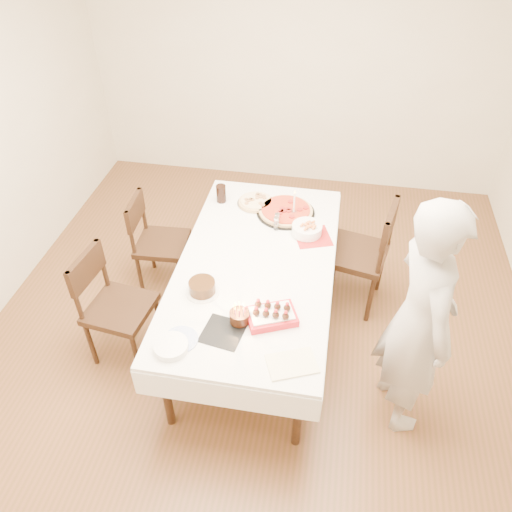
% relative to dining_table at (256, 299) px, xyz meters
% --- Properties ---
extents(floor, '(5.00, 5.00, 0.00)m').
position_rel_dining_table_xyz_m(floor, '(0.02, -0.02, -0.38)').
color(floor, brown).
rests_on(floor, ground).
extents(wall_back, '(4.50, 0.04, 2.70)m').
position_rel_dining_table_xyz_m(wall_back, '(0.02, 2.48, 0.98)').
color(wall_back, beige).
rests_on(wall_back, floor).
extents(dining_table, '(1.29, 2.21, 0.75)m').
position_rel_dining_table_xyz_m(dining_table, '(0.00, 0.00, 0.00)').
color(dining_table, white).
rests_on(dining_table, floor).
extents(chair_right_savory, '(0.63, 0.63, 1.03)m').
position_rel_dining_table_xyz_m(chair_right_savory, '(0.75, 0.53, 0.14)').
color(chair_right_savory, black).
rests_on(chair_right_savory, floor).
extents(chair_left_savory, '(0.49, 0.49, 0.90)m').
position_rel_dining_table_xyz_m(chair_left_savory, '(-0.91, 0.44, 0.08)').
color(chair_left_savory, black).
rests_on(chair_left_savory, floor).
extents(chair_left_dessert, '(0.55, 0.55, 0.96)m').
position_rel_dining_table_xyz_m(chair_left_dessert, '(-0.96, -0.38, 0.10)').
color(chair_left_dessert, black).
rests_on(chair_left_dessert, floor).
extents(person, '(0.60, 0.75, 1.78)m').
position_rel_dining_table_xyz_m(person, '(1.11, -0.52, 0.52)').
color(person, '#BBB6B0').
rests_on(person, floor).
extents(pizza_white, '(0.39, 0.39, 0.04)m').
position_rel_dining_table_xyz_m(pizza_white, '(-0.13, 0.75, 0.40)').
color(pizza_white, beige).
rests_on(pizza_white, dining_table).
extents(pizza_pepperoni, '(0.65, 0.65, 0.04)m').
position_rel_dining_table_xyz_m(pizza_pepperoni, '(0.13, 0.67, 0.40)').
color(pizza_pepperoni, red).
rests_on(pizza_pepperoni, dining_table).
extents(red_placemat, '(0.34, 0.34, 0.01)m').
position_rel_dining_table_xyz_m(red_placemat, '(0.39, 0.38, 0.38)').
color(red_placemat, '#B21E1E').
rests_on(red_placemat, dining_table).
extents(pasta_bowl, '(0.30, 0.30, 0.08)m').
position_rel_dining_table_xyz_m(pasta_bowl, '(0.33, 0.41, 0.42)').
color(pasta_bowl, white).
rests_on(pasta_bowl, dining_table).
extents(taper_candle, '(0.06, 0.06, 0.25)m').
position_rel_dining_table_xyz_m(taper_candle, '(0.20, 0.64, 0.50)').
color(taper_candle, white).
rests_on(taper_candle, dining_table).
extents(shaker_pair, '(0.11, 0.11, 0.12)m').
position_rel_dining_table_xyz_m(shaker_pair, '(0.09, 0.43, 0.43)').
color(shaker_pair, white).
rests_on(shaker_pair, dining_table).
extents(cola_glass, '(0.11, 0.11, 0.16)m').
position_rel_dining_table_xyz_m(cola_glass, '(-0.44, 0.75, 0.45)').
color(cola_glass, black).
rests_on(cola_glass, dining_table).
extents(layer_cake, '(0.25, 0.25, 0.10)m').
position_rel_dining_table_xyz_m(layer_cake, '(-0.31, -0.37, 0.42)').
color(layer_cake, '#351E0D').
rests_on(layer_cake, dining_table).
extents(cake_board, '(0.29, 0.29, 0.01)m').
position_rel_dining_table_xyz_m(cake_board, '(-0.09, -0.70, 0.38)').
color(cake_board, black).
rests_on(cake_board, dining_table).
extents(birthday_cake, '(0.17, 0.17, 0.14)m').
position_rel_dining_table_xyz_m(birthday_cake, '(-0.00, -0.59, 0.46)').
color(birthday_cake, '#34170E').
rests_on(birthday_cake, dining_table).
extents(strawberry_box, '(0.37, 0.32, 0.08)m').
position_rel_dining_table_xyz_m(strawberry_box, '(0.20, -0.54, 0.41)').
color(strawberry_box, '#B5141E').
rests_on(strawberry_box, dining_table).
extents(box_lid, '(0.35, 0.29, 0.02)m').
position_rel_dining_table_xyz_m(box_lid, '(0.37, -0.87, 0.38)').
color(box_lid, beige).
rests_on(box_lid, dining_table).
extents(plate_stack, '(0.21, 0.21, 0.05)m').
position_rel_dining_table_xyz_m(plate_stack, '(-0.37, -0.88, 0.40)').
color(plate_stack, white).
rests_on(plate_stack, dining_table).
extents(china_plate, '(0.29, 0.29, 0.01)m').
position_rel_dining_table_xyz_m(china_plate, '(-0.34, -0.81, 0.38)').
color(china_plate, white).
rests_on(china_plate, dining_table).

